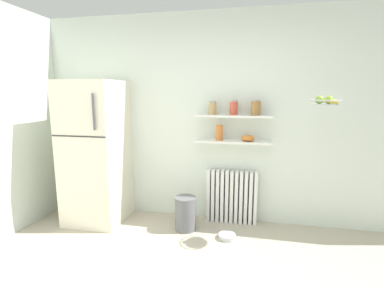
{
  "coord_description": "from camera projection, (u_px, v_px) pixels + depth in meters",
  "views": [
    {
      "loc": [
        0.49,
        -1.54,
        1.62
      ],
      "look_at": [
        -0.18,
        1.6,
        1.05
      ],
      "focal_mm": 26.62,
      "sensor_mm": 36.0,
      "label": 1
    }
  ],
  "objects": [
    {
      "name": "storage_jar_0",
      "position": [
        212.0,
        108.0,
        3.43
      ],
      "size": [
        0.1,
        0.1,
        0.16
      ],
      "color": "tan",
      "rests_on": "wall_shelf_upper"
    },
    {
      "name": "radiator",
      "position": [
        232.0,
        197.0,
        3.6
      ],
      "size": [
        0.63,
        0.12,
        0.67
      ],
      "color": "white",
      "rests_on": "ground_plane"
    },
    {
      "name": "vase",
      "position": [
        219.0,
        133.0,
        3.46
      ],
      "size": [
        0.09,
        0.09,
        0.19
      ],
      "primitive_type": "cylinder",
      "color": "#CC7033",
      "rests_on": "wall_shelf_lower"
    },
    {
      "name": "hanging_fruit_basket",
      "position": [
        326.0,
        101.0,
        2.86
      ],
      "size": [
        0.3,
        0.3,
        0.09
      ],
      "color": "#B2B2B7"
    },
    {
      "name": "shelf_bowl",
      "position": [
        248.0,
        138.0,
        3.4
      ],
      "size": [
        0.16,
        0.16,
        0.07
      ],
      "primitive_type": "ellipsoid",
      "color": "orange",
      "rests_on": "wall_shelf_lower"
    },
    {
      "name": "wall_shelf_lower",
      "position": [
        233.0,
        142.0,
        3.44
      ],
      "size": [
        0.91,
        0.22,
        0.02
      ],
      "primitive_type": "cube",
      "color": "white"
    },
    {
      "name": "pet_food_bowl",
      "position": [
        227.0,
        236.0,
        3.22
      ],
      "size": [
        0.2,
        0.2,
        0.05
      ],
      "primitive_type": "cylinder",
      "color": "#B7B7BC",
      "rests_on": "ground_plane"
    },
    {
      "name": "trash_bin",
      "position": [
        186.0,
        213.0,
        3.41
      ],
      "size": [
        0.25,
        0.25,
        0.41
      ],
      "primitive_type": "cylinder",
      "color": "slate",
      "rests_on": "ground_plane"
    },
    {
      "name": "wall_shelf_upper",
      "position": [
        234.0,
        116.0,
        3.39
      ],
      "size": [
        0.91,
        0.22,
        0.02
      ],
      "primitive_type": "cube",
      "color": "white"
    },
    {
      "name": "storage_jar_2",
      "position": [
        256.0,
        108.0,
        3.32
      ],
      "size": [
        0.11,
        0.11,
        0.18
      ],
      "color": "olive",
      "rests_on": "wall_shelf_upper"
    },
    {
      "name": "refrigerator",
      "position": [
        96.0,
        152.0,
        3.59
      ],
      "size": [
        0.69,
        0.73,
        1.78
      ],
      "color": "silver",
      "rests_on": "ground_plane"
    },
    {
      "name": "back_wall",
      "position": [
        213.0,
        119.0,
        3.61
      ],
      "size": [
        7.04,
        0.1,
        2.6
      ],
      "primitive_type": "cube",
      "color": "silver",
      "rests_on": "ground_plane"
    },
    {
      "name": "storage_jar_1",
      "position": [
        234.0,
        108.0,
        3.37
      ],
      "size": [
        0.09,
        0.09,
        0.18
      ],
      "color": "#C64C38",
      "rests_on": "wall_shelf_upper"
    }
  ]
}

